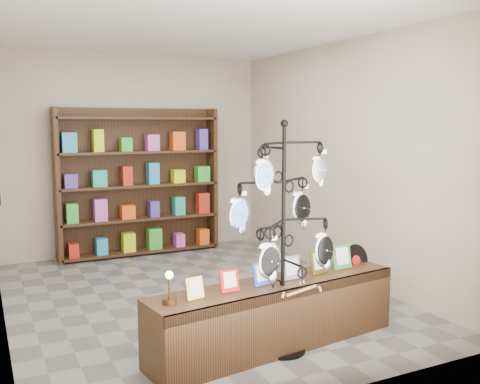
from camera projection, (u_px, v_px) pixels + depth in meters
The scene contains 5 objects.
ground at pixel (196, 297), 6.11m from camera, with size 5.00×5.00×0.00m, color slate.
room_envelope at pixel (194, 134), 5.88m from camera, with size 5.00×5.00×5.00m.
display_tree at pixel (283, 220), 4.51m from camera, with size 1.04×1.00×2.00m.
front_shelf at pixel (276, 314), 4.72m from camera, with size 2.44×0.80×0.85m.
back_shelving at pixel (139, 187), 8.02m from camera, with size 2.42×0.36×2.20m.
Camera 1 is at (-2.16, -5.52, 1.96)m, focal length 40.00 mm.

